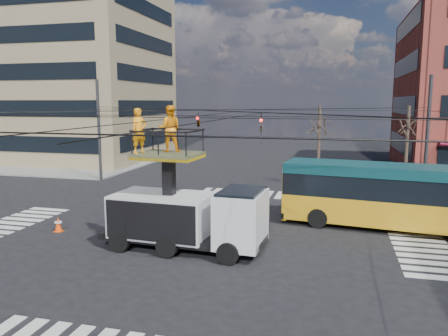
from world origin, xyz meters
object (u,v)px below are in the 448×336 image
at_px(worker_ground, 126,211).
at_px(flagger, 260,214).
at_px(traffic_cone, 58,224).
at_px(city_bus, 411,196).
at_px(utility_truck, 186,203).

xyz_separation_m(worker_ground, flagger, (6.62, 0.59, 0.11)).
distance_m(worker_ground, flagger, 6.65).
bearing_deg(traffic_cone, city_bus, 14.81).
height_order(traffic_cone, worker_ground, worker_ground).
distance_m(utility_truck, city_bus, 11.03).
bearing_deg(traffic_cone, worker_ground, 21.74).
distance_m(city_bus, worker_ground, 13.97).
bearing_deg(city_bus, worker_ground, -159.14).
bearing_deg(flagger, worker_ground, -113.68).
relative_size(city_bus, flagger, 6.05).
bearing_deg(city_bus, traffic_cone, -157.52).
relative_size(utility_truck, flagger, 3.45).
height_order(city_bus, flagger, city_bus).
xyz_separation_m(city_bus, traffic_cone, (-16.62, -4.39, -1.36)).
relative_size(city_bus, traffic_cone, 17.16).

